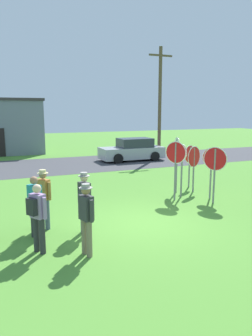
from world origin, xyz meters
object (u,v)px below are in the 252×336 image
(person_near_signs, at_px, (84,199))
(person_in_blue, at_px, (37,214))
(stop_sign_leaning_left, at_px, (194,161))
(stop_sign_far_back, at_px, (182,162))
(stop_sign_rear_left, at_px, (215,165))
(stop_sign_leaning_right, at_px, (190,159))
(stop_sign_tallest, at_px, (177,155))
(parked_car_on_street, at_px, (132,150))
(person_in_dark_shirt, at_px, (35,204))
(person_with_sunhat, at_px, (44,196))
(stop_sign_nearest, at_px, (176,160))
(person_on_left, at_px, (86,215))
(utility_pole, at_px, (160,101))
(stop_sign_center_cluster, at_px, (211,164))

(person_near_signs, xyz_separation_m, person_in_blue, (-1.36, -0.76, -0.00))
(stop_sign_leaning_left, bearing_deg, stop_sign_far_back, -151.47)
(stop_sign_rear_left, distance_m, person_near_signs, 5.25)
(stop_sign_far_back, xyz_separation_m, stop_sign_leaning_right, (1.22, 1.26, -0.13))
(stop_sign_leaning_left, xyz_separation_m, person_near_signs, (-5.43, -2.71, -0.33))
(stop_sign_far_back, distance_m, stop_sign_tallest, 0.71)
(parked_car_on_street, bearing_deg, stop_sign_far_back, -102.30)
(stop_sign_tallest, distance_m, person_in_dark_shirt, 6.59)
(parked_car_on_street, relative_size, person_with_sunhat, 2.48)
(stop_sign_tallest, xyz_separation_m, person_in_dark_shirt, (-6.00, -2.66, -0.65))
(stop_sign_rear_left, distance_m, person_with_sunhat, 6.13)
(stop_sign_far_back, distance_m, person_with_sunhat, 5.69)
(parked_car_on_street, relative_size, stop_sign_far_back, 2.04)
(stop_sign_leaning_left, bearing_deg, person_near_signs, -153.50)
(stop_sign_nearest, distance_m, person_on_left, 5.52)
(person_in_dark_shirt, bearing_deg, stop_sign_rear_left, 6.77)
(stop_sign_leaning_left, xyz_separation_m, person_in_dark_shirt, (-6.73, -2.49, -0.36))
(stop_sign_leaning_left, bearing_deg, stop_sign_tallest, 167.12)
(stop_sign_leaning_right, height_order, person_on_left, stop_sign_leaning_right)
(person_in_dark_shirt, height_order, person_in_blue, same)
(stop_sign_far_back, relative_size, stop_sign_leaning_right, 1.12)
(stop_sign_far_back, height_order, stop_sign_rear_left, stop_sign_far_back)
(utility_pole, height_order, person_in_blue, utility_pole)
(parked_car_on_street, bearing_deg, stop_sign_leaning_right, -95.81)
(stop_sign_rear_left, xyz_separation_m, person_on_left, (-5.46, -2.31, -0.46))
(stop_sign_far_back, bearing_deg, person_in_blue, -153.19)
(stop_sign_center_cluster, relative_size, person_near_signs, 1.15)
(stop_sign_rear_left, height_order, person_on_left, stop_sign_rear_left)
(person_in_blue, bearing_deg, stop_sign_nearest, 26.50)
(parked_car_on_street, bearing_deg, person_in_blue, -122.72)
(stop_sign_nearest, relative_size, person_on_left, 1.30)
(stop_sign_far_back, height_order, stop_sign_tallest, stop_sign_tallest)
(stop_sign_nearest, relative_size, stop_sign_tallest, 0.97)
(utility_pole, distance_m, person_on_left, 16.80)
(person_in_dark_shirt, xyz_separation_m, person_with_sunhat, (0.32, 0.61, 0.03))
(stop_sign_center_cluster, distance_m, person_in_blue, 7.18)
(utility_pole, xyz_separation_m, person_in_blue, (-10.38, -13.04, -3.08))
(stop_sign_leaning_left, distance_m, person_near_signs, 6.08)
(utility_pole, distance_m, parked_car_on_street, 4.23)
(stop_sign_leaning_left, xyz_separation_m, person_in_blue, (-6.79, -3.47, -0.33))
(person_with_sunhat, bearing_deg, stop_sign_center_cluster, 6.55)
(stop_sign_nearest, relative_size, person_near_signs, 1.30)
(stop_sign_tallest, distance_m, person_on_left, 6.59)
(stop_sign_rear_left, bearing_deg, stop_sign_center_cluster, 63.31)
(stop_sign_leaning_right, xyz_separation_m, person_on_left, (-6.07, -4.81, -0.30))
(stop_sign_leaning_left, distance_m, person_in_blue, 7.63)
(stop_sign_nearest, bearing_deg, stop_sign_rear_left, -42.47)
(utility_pole, bearing_deg, stop_sign_rear_left, -109.00)
(utility_pole, xyz_separation_m, stop_sign_leaning_right, (-3.28, -8.81, -2.78))
(stop_sign_tallest, height_order, person_with_sunhat, stop_sign_tallest)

